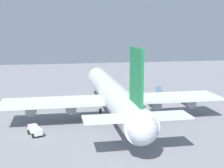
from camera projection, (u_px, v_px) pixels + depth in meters
name	position (u px, v px, depth m)	size (l,w,h in m)	color
ground_plane	(112.00, 117.00, 80.61)	(251.85, 251.85, 0.00)	gray
cargo_airplane	(112.00, 94.00, 79.27)	(62.96, 55.47, 19.90)	silver
maintenance_van	(114.00, 88.00, 113.34)	(4.68, 2.63, 2.37)	silver
catering_truck	(35.00, 130.00, 66.79)	(4.86, 3.65, 2.06)	silver
cargo_container_fore	(159.00, 90.00, 111.82)	(2.98, 2.53, 1.92)	#4C729E
safety_cone_nose	(95.00, 94.00, 107.75)	(0.45, 0.45, 0.64)	orange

